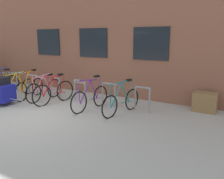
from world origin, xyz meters
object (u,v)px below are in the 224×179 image
(bicycle_blue, at_px, (2,84))
(planter_box, at_px, (205,102))
(bicycle_teal, at_px, (122,101))
(bicycle_purple, at_px, (90,98))
(bicycle_red, at_px, (54,92))
(bicycle_orange, at_px, (30,88))
(bicycle_yellow, at_px, (17,87))
(bicycle_pink, at_px, (44,89))

(bicycle_blue, xyz_separation_m, planter_box, (7.73, 1.48, -0.08))
(bicycle_blue, relative_size, bicycle_teal, 0.94)
(bicycle_purple, distance_m, bicycle_red, 1.53)
(bicycle_teal, bearing_deg, bicycle_blue, -179.60)
(bicycle_purple, height_order, bicycle_orange, bicycle_purple)
(bicycle_red, xyz_separation_m, planter_box, (4.72, 1.59, -0.10))
(bicycle_yellow, xyz_separation_m, bicycle_blue, (-1.05, 0.06, 0.02))
(bicycle_purple, height_order, bicycle_teal, bicycle_purple)
(bicycle_yellow, bearing_deg, planter_box, 13.03)
(bicycle_red, relative_size, bicycle_pink, 0.98)
(bicycle_pink, bearing_deg, bicycle_red, -14.33)
(bicycle_yellow, bearing_deg, bicycle_purple, -0.46)
(bicycle_blue, relative_size, planter_box, 2.34)
(bicycle_pink, height_order, planter_box, bicycle_pink)
(bicycle_purple, relative_size, bicycle_red, 1.01)
(bicycle_yellow, height_order, bicycle_pink, bicycle_pink)
(bicycle_purple, bearing_deg, bicycle_orange, 178.87)
(bicycle_purple, xyz_separation_m, planter_box, (3.19, 1.57, -0.09))
(bicycle_purple, xyz_separation_m, bicycle_blue, (-4.54, 0.09, -0.01))
(bicycle_pink, bearing_deg, bicycle_teal, -0.14)
(bicycle_purple, bearing_deg, planter_box, 26.25)
(bicycle_blue, distance_m, planter_box, 7.87)
(bicycle_yellow, bearing_deg, bicycle_pink, 4.74)
(bicycle_yellow, relative_size, bicycle_teal, 0.92)
(bicycle_orange, distance_m, bicycle_pink, 0.68)
(bicycle_blue, distance_m, bicycle_pink, 2.39)
(bicycle_purple, distance_m, planter_box, 3.56)
(bicycle_teal, xyz_separation_m, bicycle_pink, (-3.19, 0.01, 0.00))
(bicycle_pink, bearing_deg, planter_box, 15.05)
(bicycle_purple, bearing_deg, bicycle_teal, 7.16)
(bicycle_orange, xyz_separation_m, bicycle_pink, (0.67, 0.08, -0.01))
(bicycle_red, relative_size, planter_box, 2.43)
(planter_box, bearing_deg, bicycle_blue, -169.14)
(bicycle_red, distance_m, bicycle_teal, 2.58)
(bicycle_yellow, relative_size, bicycle_purple, 0.94)
(bicycle_orange, bearing_deg, planter_box, 14.18)
(bicycle_blue, bearing_deg, bicycle_teal, 0.40)
(bicycle_red, bearing_deg, bicycle_teal, 3.35)
(bicycle_pink, xyz_separation_m, planter_box, (5.34, 1.44, -0.08))
(bicycle_yellow, xyz_separation_m, bicycle_orange, (0.67, 0.03, 0.03))
(bicycle_purple, height_order, bicycle_pink, bicycle_purple)
(bicycle_purple, height_order, planter_box, bicycle_purple)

